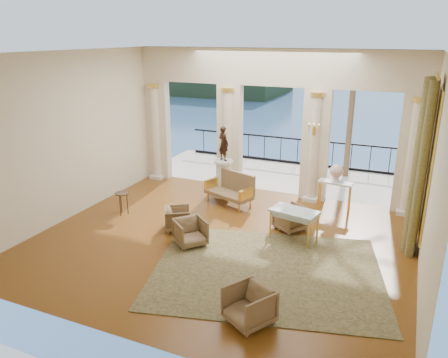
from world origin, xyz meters
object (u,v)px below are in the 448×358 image
at_px(armchair_a, 190,231).
at_px(armchair_d, 178,217).
at_px(statue, 223,143).
at_px(settee, 231,189).
at_px(side_table, 122,196).
at_px(game_table, 294,213).
at_px(armchair_b, 249,304).
at_px(pedestal, 223,179).
at_px(console_table, 335,187).
at_px(armchair_c, 290,217).

distance_m(armchair_a, armchair_d, 0.97).
xyz_separation_m(armchair_a, statue, (-0.62, 3.41, 1.35)).
distance_m(armchair_d, settee, 2.30).
xyz_separation_m(settee, side_table, (-2.51, -1.96, 0.07)).
bearing_deg(side_table, game_table, 4.28).
bearing_deg(side_table, armchair_a, -18.94).
xyz_separation_m(armchair_b, pedestal, (-2.98, 5.70, 0.19)).
relative_size(statue, side_table, 1.64).
bearing_deg(console_table, settee, -162.23).
bearing_deg(pedestal, game_table, -37.09).
bearing_deg(armchair_a, armchair_c, -7.68).
relative_size(armchair_a, game_table, 0.57).
bearing_deg(armchair_d, armchair_b, -164.49).
bearing_deg(armchair_a, pedestal, 50.10).
xyz_separation_m(armchair_c, armchair_d, (-2.70, -1.16, -0.02)).
bearing_deg(armchair_d, armchair_a, -163.13).
bearing_deg(console_table, side_table, -149.04).
height_order(armchair_c, armchair_d, armchair_c).
distance_m(armchair_d, pedestal, 2.77).
relative_size(armchair_b, pedestal, 0.64).
height_order(armchair_c, settee, settee).
height_order(armchair_b, statue, statue).
bearing_deg(settee, armchair_a, -67.63).
height_order(armchair_d, side_table, armchair_d).
bearing_deg(game_table, armchair_a, -138.46).
relative_size(armchair_d, game_table, 0.53).
relative_size(armchair_a, armchair_b, 0.94).
height_order(game_table, pedestal, pedestal).
distance_m(armchair_b, armchair_c, 4.11).
height_order(armchair_b, pedestal, pedestal).
bearing_deg(pedestal, side_table, -128.76).
relative_size(armchair_d, settee, 0.41).
relative_size(game_table, statue, 1.17).
bearing_deg(statue, side_table, 75.57).
bearing_deg(pedestal, armchair_d, -92.06).
height_order(armchair_b, armchair_d, armchair_b).
height_order(armchair_b, side_table, armchair_b).
bearing_deg(side_table, settee, 38.10).
distance_m(pedestal, console_table, 3.44).
height_order(settee, statue, statue).
height_order(armchair_c, statue, statue).
bearing_deg(settee, console_table, 32.27).
xyz_separation_m(game_table, console_table, (0.59, 2.25, 0.05)).
bearing_deg(armchair_d, statue, -32.94).
bearing_deg(armchair_c, statue, -88.60).
relative_size(armchair_c, armchair_d, 1.07).
relative_size(armchair_a, pedestal, 0.60).
height_order(armchair_b, settee, settee).
xyz_separation_m(armchair_a, side_table, (-2.63, 0.90, 0.20)).
height_order(armchair_a, pedestal, pedestal).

